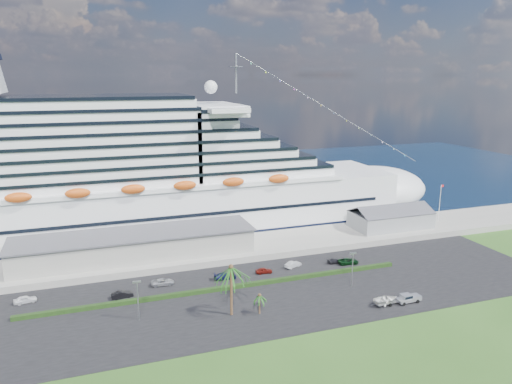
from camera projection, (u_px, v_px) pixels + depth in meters
name	position (u px, v px, depth m)	size (l,w,h in m)	color
ground	(285.00, 316.00, 100.80)	(420.00, 420.00, 0.00)	#294F1A
asphalt_lot	(266.00, 294.00, 110.89)	(140.00, 38.00, 0.12)	black
wharf	(229.00, 249.00, 137.31)	(240.00, 20.00, 1.80)	gray
water	(171.00, 185.00, 220.12)	(420.00, 160.00, 0.02)	black
cruise_ship	(136.00, 181.00, 148.74)	(191.00, 38.00, 54.00)	silver
terminal_building	(135.00, 245.00, 128.26)	(61.00, 15.00, 6.30)	gray
port_shed	(391.00, 219.00, 153.38)	(24.00, 12.31, 7.37)	gray
flagpole	(440.00, 202.00, 158.35)	(1.08, 0.16, 12.00)	silver
hedge	(225.00, 288.00, 112.76)	(88.00, 1.10, 0.90)	black
lamp_post_left	(138.00, 295.00, 97.84)	(1.60, 0.35, 8.27)	gray
lamp_post_right	(353.00, 265.00, 113.41)	(1.60, 0.35, 8.27)	gray
palm_tall	(231.00, 273.00, 99.13)	(8.82, 8.82, 11.13)	#47301E
palm_short	(260.00, 298.00, 100.80)	(3.53, 3.53, 4.56)	#47301E
parked_car_0	(25.00, 299.00, 106.20)	(1.85, 4.60, 1.57)	white
parked_car_1	(122.00, 294.00, 108.69)	(1.62, 4.66, 1.54)	black
parked_car_2	(163.00, 282.00, 115.25)	(2.43, 5.27, 1.46)	#9C9FA5
parked_car_3	(225.00, 276.00, 118.70)	(2.16, 5.32, 1.54)	#12163F
parked_car_4	(264.00, 271.00, 122.15)	(1.65, 4.11, 1.40)	maroon
parked_car_5	(293.00, 264.00, 125.95)	(1.61, 4.63, 1.53)	silver
parked_car_6	(348.00, 261.00, 128.16)	(2.48, 5.39, 1.50)	black
parked_car_7	(335.00, 261.00, 128.79)	(1.73, 4.25, 1.23)	black
pickup_truck	(408.00, 298.00, 106.34)	(5.55, 2.23, 1.93)	black
boat_trailer	(386.00, 300.00, 105.10)	(6.55, 4.49, 1.85)	gray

